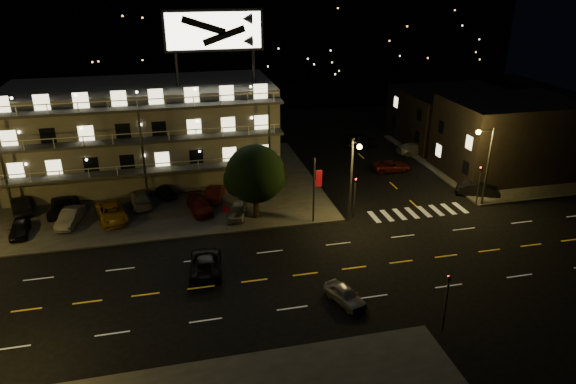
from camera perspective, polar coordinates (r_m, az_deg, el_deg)
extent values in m
plane|color=black|center=(39.82, -0.89, -9.47)|extent=(140.00, 140.00, 0.00)
cube|color=#333330|center=(57.35, -19.13, -0.02)|extent=(44.00, 24.00, 0.15)
cube|color=#333330|center=(67.91, 20.77, 3.35)|extent=(16.00, 24.00, 0.15)
cube|color=gray|center=(59.16, -15.60, 6.22)|extent=(28.00, 12.00, 10.00)
cube|color=gray|center=(57.90, -16.17, 11.18)|extent=(28.00, 12.00, 0.50)
cube|color=#333330|center=(53.19, -15.54, 2.20)|extent=(28.00, 1.80, 0.25)
cube|color=#333330|center=(52.17, -15.92, 5.48)|extent=(28.00, 1.80, 0.25)
cube|color=#333330|center=(51.32, -16.31, 8.88)|extent=(28.00, 1.80, 0.25)
cylinder|color=black|center=(55.50, -12.25, 13.18)|extent=(0.36, 0.36, 3.50)
cylinder|color=black|center=(56.22, -3.86, 13.77)|extent=(0.36, 0.36, 3.50)
cube|color=black|center=(55.22, -8.26, 17.34)|extent=(10.20, 0.50, 4.20)
cube|color=#EFEBCB|center=(54.92, -8.23, 17.31)|extent=(9.60, 0.06, 3.60)
cube|color=black|center=(63.59, 23.23, 5.64)|extent=(14.00, 10.00, 8.50)
cube|color=black|center=(73.37, 17.81, 7.99)|extent=(14.00, 12.00, 7.00)
cube|color=black|center=(103.39, -9.68, 17.75)|extent=(120.00, 20.00, 24.00)
cylinder|color=#2D2D30|center=(47.24, 7.02, 1.33)|extent=(0.20, 0.20, 8.00)
cylinder|color=#2D2D30|center=(45.25, 7.60, 5.42)|extent=(0.12, 1.80, 0.12)
sphere|color=yellow|center=(44.57, 7.95, 4.99)|extent=(0.44, 0.44, 0.44)
cylinder|color=#2D2D30|center=(53.50, 21.29, 2.53)|extent=(0.20, 0.20, 8.00)
cylinder|color=#2D2D30|center=(51.93, 21.16, 6.39)|extent=(1.80, 0.12, 0.12)
sphere|color=yellow|center=(51.52, 20.40, 6.26)|extent=(0.44, 0.44, 0.44)
cylinder|color=#2D2D30|center=(48.44, 7.38, -0.94)|extent=(0.14, 0.14, 3.60)
imported|color=black|center=(47.55, 7.52, 1.58)|extent=(0.20, 0.16, 1.00)
sphere|color=#FF0C0C|center=(47.48, 7.56, 1.42)|extent=(0.14, 0.14, 0.14)
cylinder|color=#2D2D30|center=(35.14, 17.08, -12.11)|extent=(0.14, 0.14, 3.60)
imported|color=black|center=(33.90, 17.54, -8.93)|extent=(0.20, 0.16, 1.00)
sphere|color=#FF0C0C|center=(34.03, 17.42, -8.97)|extent=(0.14, 0.14, 0.14)
cylinder|color=#2D2D30|center=(54.15, 20.40, 0.40)|extent=(0.14, 0.14, 3.60)
imported|color=black|center=(53.35, 20.74, 2.67)|extent=(0.16, 0.20, 1.00)
sphere|color=#FF0C0C|center=(53.32, 20.62, 2.56)|extent=(0.14, 0.14, 0.14)
cylinder|color=#2D2D30|center=(46.61, 2.88, 0.11)|extent=(0.16, 0.16, 6.40)
cube|color=red|center=(46.27, 3.45, 1.52)|extent=(0.60, 0.04, 1.60)
cylinder|color=#2D2D30|center=(46.29, -6.82, -3.08)|extent=(0.08, 0.08, 2.20)
cylinder|color=red|center=(45.78, -6.88, -1.93)|extent=(0.91, 0.04, 0.91)
cylinder|color=black|center=(48.19, -3.57, -1.44)|extent=(0.52, 0.52, 2.50)
sphere|color=black|center=(46.96, -3.66, 2.02)|extent=(5.42, 5.42, 5.42)
sphere|color=black|center=(47.41, -5.22, 1.37)|extent=(3.34, 3.34, 3.34)
sphere|color=black|center=(46.92, -2.18, 1.49)|extent=(3.13, 3.13, 3.13)
imported|color=black|center=(51.02, -27.68, -3.57)|extent=(1.81, 3.83, 1.27)
imported|color=gray|center=(51.03, -23.06, -2.61)|extent=(2.31, 4.46, 1.40)
imported|color=#C38C12|center=(50.56, -18.99, -2.20)|extent=(3.48, 5.51, 1.42)
imported|color=#5B160D|center=(50.18, -9.80, -1.46)|extent=(2.62, 4.78, 1.31)
imported|color=gray|center=(48.60, -5.63, -2.09)|extent=(2.48, 4.00, 1.27)
imported|color=black|center=(55.66, -27.55, -1.24)|extent=(2.88, 4.91, 1.53)
imported|color=black|center=(53.81, -23.77, -1.39)|extent=(2.68, 5.27, 1.43)
imported|color=gray|center=(52.89, -16.10, -0.68)|extent=(2.71, 5.07, 1.40)
imported|color=black|center=(54.36, -13.55, 0.19)|extent=(2.71, 4.03, 1.28)
imported|color=#5B160D|center=(52.48, -8.16, -0.13)|extent=(2.57, 4.64, 1.45)
imported|color=black|center=(56.88, 20.38, 0.30)|extent=(4.52, 3.13, 1.41)
imported|color=#5B160D|center=(61.18, 11.43, 2.85)|extent=(4.51, 2.28, 1.22)
imported|color=gray|center=(67.67, 13.92, 4.70)|extent=(4.89, 2.16, 1.39)
imported|color=black|center=(69.68, 8.16, 5.75)|extent=(4.80, 3.48, 1.52)
imported|color=gray|center=(37.05, 6.37, -11.29)|extent=(2.57, 3.87, 1.23)
imported|color=black|center=(40.73, -9.15, -7.78)|extent=(2.93, 5.42, 1.44)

